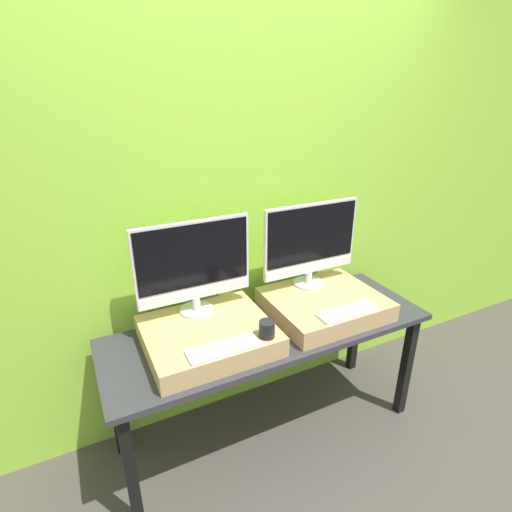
{
  "coord_description": "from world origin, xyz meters",
  "views": [
    {
      "loc": [
        -0.85,
        -1.25,
        1.87
      ],
      "look_at": [
        0.0,
        0.46,
        1.05
      ],
      "focal_mm": 28.0,
      "sensor_mm": 36.0,
      "label": 1
    }
  ],
  "objects_px": {
    "mug": "(267,329)",
    "monitor_right": "(311,242)",
    "keyboard_left": "(224,348)",
    "monitor_left": "(194,264)",
    "keyboard_right": "(348,312)"
  },
  "relations": [
    {
      "from": "keyboard_left",
      "to": "monitor_right",
      "type": "relative_size",
      "value": 0.56
    },
    {
      "from": "keyboard_right",
      "to": "monitor_left",
      "type": "bearing_deg",
      "value": 152.05
    },
    {
      "from": "mug",
      "to": "monitor_right",
      "type": "height_order",
      "value": "monitor_right"
    },
    {
      "from": "mug",
      "to": "keyboard_right",
      "type": "bearing_deg",
      "value": 0.0
    },
    {
      "from": "monitor_left",
      "to": "keyboard_left",
      "type": "xyz_separation_m",
      "value": [
        -0.0,
        -0.36,
        -0.25
      ]
    },
    {
      "from": "keyboard_left",
      "to": "monitor_right",
      "type": "height_order",
      "value": "monitor_right"
    },
    {
      "from": "mug",
      "to": "monitor_right",
      "type": "bearing_deg",
      "value": 37.81
    },
    {
      "from": "monitor_left",
      "to": "keyboard_right",
      "type": "height_order",
      "value": "monitor_left"
    },
    {
      "from": "monitor_left",
      "to": "mug",
      "type": "distance_m",
      "value": 0.47
    },
    {
      "from": "keyboard_left",
      "to": "mug",
      "type": "relative_size",
      "value": 4.05
    },
    {
      "from": "keyboard_left",
      "to": "mug",
      "type": "distance_m",
      "value": 0.22
    },
    {
      "from": "monitor_left",
      "to": "monitor_right",
      "type": "height_order",
      "value": "same"
    },
    {
      "from": "keyboard_left",
      "to": "mug",
      "type": "xyz_separation_m",
      "value": [
        0.21,
        0.0,
        0.03
      ]
    },
    {
      "from": "keyboard_left",
      "to": "monitor_left",
      "type": "bearing_deg",
      "value": 90.0
    },
    {
      "from": "keyboard_left",
      "to": "monitor_right",
      "type": "xyz_separation_m",
      "value": [
        0.68,
        0.36,
        0.25
      ]
    }
  ]
}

